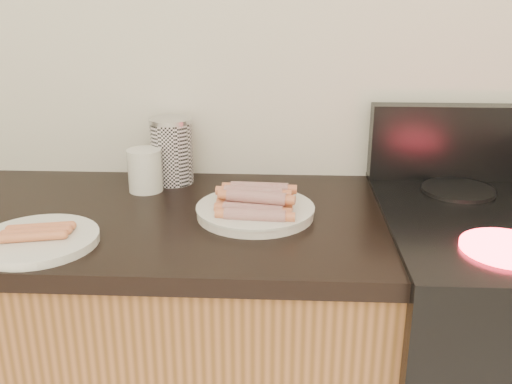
{
  "coord_description": "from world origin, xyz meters",
  "views": [
    {
      "loc": [
        0.17,
        0.47,
        1.4
      ],
      "look_at": [
        0.11,
        1.62,
        0.98
      ],
      "focal_mm": 40.0,
      "sensor_mm": 36.0,
      "label": 1
    }
  ],
  "objects_px": {
    "main_plate": "(255,212)",
    "canister": "(172,151)",
    "side_plate": "(38,240)",
    "mug": "(145,170)"
  },
  "relations": [
    {
      "from": "main_plate",
      "to": "canister",
      "type": "height_order",
      "value": "canister"
    },
    {
      "from": "side_plate",
      "to": "mug",
      "type": "xyz_separation_m",
      "value": [
        0.15,
        0.34,
        0.05
      ]
    },
    {
      "from": "canister",
      "to": "mug",
      "type": "relative_size",
      "value": 1.6
    },
    {
      "from": "mug",
      "to": "main_plate",
      "type": "bearing_deg",
      "value": -28.8
    },
    {
      "from": "main_plate",
      "to": "mug",
      "type": "height_order",
      "value": "mug"
    },
    {
      "from": "side_plate",
      "to": "canister",
      "type": "relative_size",
      "value": 1.41
    },
    {
      "from": "side_plate",
      "to": "mug",
      "type": "distance_m",
      "value": 0.37
    },
    {
      "from": "main_plate",
      "to": "mug",
      "type": "relative_size",
      "value": 2.45
    },
    {
      "from": "main_plate",
      "to": "canister",
      "type": "xyz_separation_m",
      "value": [
        -0.23,
        0.23,
        0.08
      ]
    },
    {
      "from": "main_plate",
      "to": "canister",
      "type": "bearing_deg",
      "value": 135.25
    }
  ]
}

